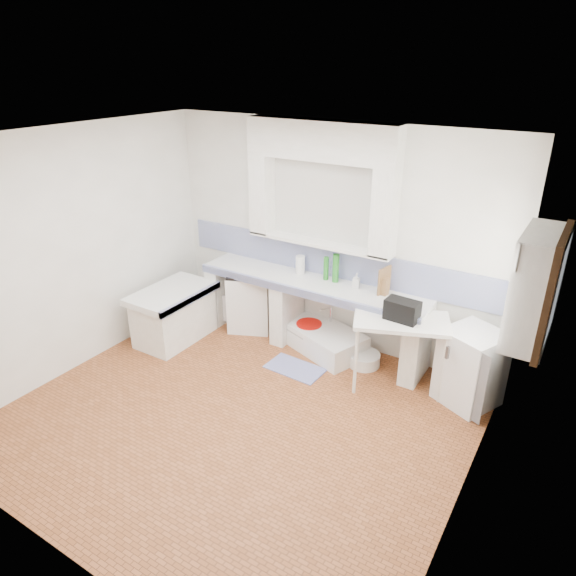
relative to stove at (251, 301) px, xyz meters
The scene contains 36 objects.
floor 2.03m from the stove, 58.67° to the right, with size 4.50×4.50×0.00m, color #98532C.
ceiling 3.12m from the stove, 58.67° to the right, with size 4.50×4.50×0.00m, color white.
wall_back 1.47m from the stove, 16.10° to the left, with size 4.50×4.50×0.00m, color white.
wall_front 3.97m from the stove, 74.37° to the right, with size 4.50×4.50×0.00m, color white.
wall_left 2.32m from the stove, 125.52° to the right, with size 4.50×4.50×0.00m, color white.
wall_right 3.83m from the stove, 27.37° to the right, with size 4.50×4.50×0.00m, color white.
alcove_mass 2.38m from the stove, 10.53° to the left, with size 1.90×0.25×0.45m, color white.
window_frame 3.70m from the stove, ahead, with size 0.35×0.86×1.06m, color #3B2512.
lace_valance 3.71m from the stove, ahead, with size 0.01×0.84×0.24m, color white.
counter_slab 1.04m from the stove, ahead, with size 3.00×0.60×0.08m, color white.
counter_lip 1.08m from the stove, 16.72° to the right, with size 3.00×0.04×0.10m, color navy.
counter_pier_left 0.46m from the stove, behind, with size 0.20×0.55×0.82m, color white.
counter_pier_mid 0.59m from the stove, ahead, with size 0.20×0.55×0.82m, color white.
counter_pier_right 2.34m from the stove, ahead, with size 0.20×0.55×0.82m, color white.
peninsula_top 1.07m from the stove, 129.67° to the right, with size 0.70×1.10×0.08m, color white.
peninsula_base 1.04m from the stove, 129.67° to the right, with size 0.60×1.00×0.62m, color white.
peninsula_lip 0.91m from the stove, 112.66° to the right, with size 0.04×1.10×0.10m, color navy.
backsplash 1.28m from the stove, 15.33° to the left, with size 4.27×0.03×0.40m, color navy.
stove is the anchor object (origin of this frame).
sink 1.15m from the stove, ahead, with size 1.11×0.60×0.27m, color white.
side_table 2.24m from the stove, ahead, with size 1.02×0.57×0.05m, color white.
fridge 2.98m from the stove, ahead, with size 0.55×0.55×0.85m, color white.
bucket_red 0.95m from the stove, ahead, with size 0.33×0.33×0.31m, color red.
bucket_orange 1.24m from the stove, ahead, with size 0.30×0.30×0.28m, color #E45900.
bucket_blue 1.51m from the stove, ahead, with size 0.28×0.28×0.26m, color blue.
basin_white 1.77m from the stove, ahead, with size 0.39×0.39×0.15m, color white.
water_bottle_a 1.09m from the stove, ahead, with size 0.08×0.08×0.29m, color silver.
water_bottle_b 1.18m from the stove, ahead, with size 0.07×0.07×0.26m, color silver.
black_bag 2.31m from the stove, ahead, with size 0.36×0.21×0.23m, color black.
green_bottle_a 1.25m from the stove, ahead, with size 0.06×0.06×0.30m, color #247E23.
green_bottle_b 1.39m from the stove, ahead, with size 0.08×0.08×0.36m, color #247E23.
knife_block 1.94m from the stove, ahead, with size 0.11×0.09×0.22m, color olive.
cutting_board 1.95m from the stove, ahead, with size 0.02×0.24×0.32m, color olive.
paper_towel 0.94m from the stove, 12.18° to the left, with size 0.12×0.12×0.24m, color white.
soap_bottle 1.60m from the stove, ahead, with size 0.08×0.08×0.18m, color white.
rug 1.29m from the stove, 29.22° to the right, with size 0.69×0.39×0.01m, color navy.
Camera 1 is at (2.76, -3.43, 3.44)m, focal length 32.22 mm.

